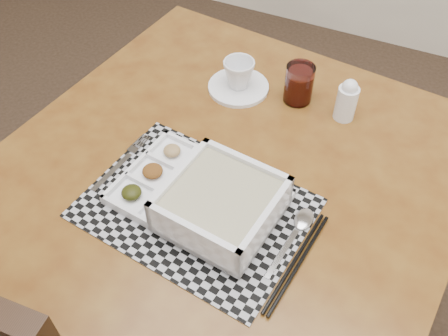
{
  "coord_description": "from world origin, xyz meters",
  "views": [
    {
      "loc": [
        0.01,
        0.14,
        1.49
      ],
      "look_at": [
        -0.27,
        0.74,
        0.75
      ],
      "focal_mm": 40.0,
      "sensor_mm": 36.0,
      "label": 1
    }
  ],
  "objects": [
    {
      "name": "creamer_bottle",
      "position": [
        -0.1,
        1.04,
        0.76
      ],
      "size": [
        0.05,
        0.05,
        0.11
      ],
      "color": "white",
      "rests_on": "dining_table"
    },
    {
      "name": "juice_glass",
      "position": [
        -0.22,
        1.06,
        0.75
      ],
      "size": [
        0.07,
        0.07,
        0.1
      ],
      "color": "white",
      "rests_on": "dining_table"
    },
    {
      "name": "saucer",
      "position": [
        -0.37,
        1.03,
        0.71
      ],
      "size": [
        0.15,
        0.15,
        0.01
      ],
      "primitive_type": "cylinder",
      "color": "white",
      "rests_on": "dining_table"
    },
    {
      "name": "dining_table",
      "position": [
        -0.28,
        0.79,
        0.63
      ],
      "size": [
        1.05,
        1.05,
        0.71
      ],
      "color": "#52290F",
      "rests_on": "ground"
    },
    {
      "name": "chopsticks",
      "position": [
        -0.07,
        0.62,
        0.71
      ],
      "size": [
        0.05,
        0.24,
        0.01
      ],
      "color": "black",
      "rests_on": "placemat"
    },
    {
      "name": "cup",
      "position": [
        -0.37,
        1.03,
        0.75
      ],
      "size": [
        0.1,
        0.1,
        0.07
      ],
      "primitive_type": "imported",
      "rotation": [
        0.0,
        0.0,
        0.3
      ],
      "color": "white",
      "rests_on": "saucer"
    },
    {
      "name": "spoon",
      "position": [
        -0.09,
        0.71,
        0.71
      ],
      "size": [
        0.04,
        0.18,
        0.01
      ],
      "color": "#B9B9BF",
      "rests_on": "placemat"
    },
    {
      "name": "serving_tray",
      "position": [
        -0.25,
        0.66,
        0.74
      ],
      "size": [
        0.34,
        0.26,
        0.09
      ],
      "color": "white",
      "rests_on": "placemat"
    },
    {
      "name": "fork",
      "position": [
        -0.49,
        0.7,
        0.71
      ],
      "size": [
        0.04,
        0.19,
        0.0
      ],
      "color": "#B9B9BF",
      "rests_on": "placemat"
    },
    {
      "name": "placemat",
      "position": [
        -0.29,
        0.66,
        0.71
      ],
      "size": [
        0.46,
        0.36,
        0.0
      ],
      "primitive_type": "cube",
      "rotation": [
        0.0,
        0.0,
        -0.12
      ],
      "color": "#9C9CA3",
      "rests_on": "dining_table"
    }
  ]
}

